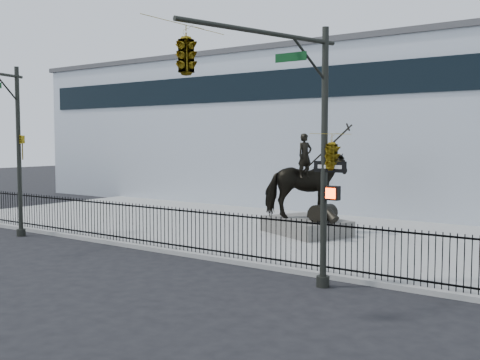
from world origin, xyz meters
The scene contains 8 objects.
ground centered at (0.00, 0.00, 0.00)m, with size 120.00×120.00×0.00m, color black.
plaza centered at (0.00, 7.00, 0.07)m, with size 30.00×12.00×0.15m, color gray.
building centered at (0.00, 20.00, 4.50)m, with size 44.00×14.00×9.00m, color silver.
picket_fence centered at (0.00, 1.25, 0.90)m, with size 22.10×0.10×1.50m.
statue_plinth centered at (2.86, 6.80, 0.47)m, with size 3.38×2.32×0.63m, color #5F5C57.
equestrian_statue centered at (2.92, 6.78, 2.11)m, with size 3.97×3.38×3.67m.
traffic_signal_left centered at (-6.75, -0.62, 4.03)m, with size 1.52×4.84×7.00m.
traffic_signal_right centered at (6.47, -2.00, 4.85)m, with size 2.17×6.86×7.00m.
Camera 1 is at (13.88, -13.42, 4.02)m, focal length 42.00 mm.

